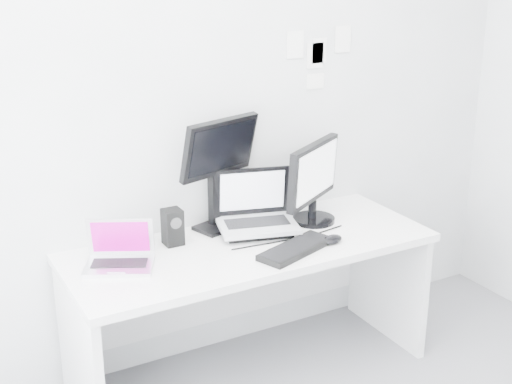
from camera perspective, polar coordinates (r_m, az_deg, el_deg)
back_wall at (r=3.55m, az=-3.19°, el=7.03°), size 3.60×0.00×3.60m
desk at (r=3.60m, az=-0.44°, el=-9.55°), size 1.80×0.70×0.73m
macbook at (r=3.20m, az=-11.11°, el=-4.24°), size 0.37×0.34×0.23m
speaker at (r=3.42m, az=-6.76°, el=-2.83°), size 0.11×0.11×0.18m
dell_laptop at (r=3.50m, az=0.14°, el=-0.92°), size 0.46×0.40×0.32m
rear_monitor at (r=3.53m, az=-3.15°, el=1.59°), size 0.47×0.28×0.60m
samsung_monitor at (r=3.65m, az=4.78°, el=0.85°), size 0.53×0.44×0.44m
keyboard at (r=3.35m, az=3.25°, el=-4.61°), size 0.44×0.28×0.03m
mouse at (r=3.46m, az=6.19°, el=-3.83°), size 0.13×0.10×0.04m
wall_note_0 at (r=3.71m, az=3.18°, el=11.80°), size 0.10×0.00×0.14m
wall_note_1 at (r=3.79m, az=5.14°, el=11.32°), size 0.09×0.00×0.13m
wall_note_2 at (r=3.87m, az=7.05°, el=12.16°), size 0.10×0.00×0.14m
wall_note_3 at (r=3.81m, az=4.81°, el=8.92°), size 0.11×0.00×0.08m
wall_note_4 at (r=3.78m, az=4.80°, el=10.94°), size 0.10×0.00×0.13m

